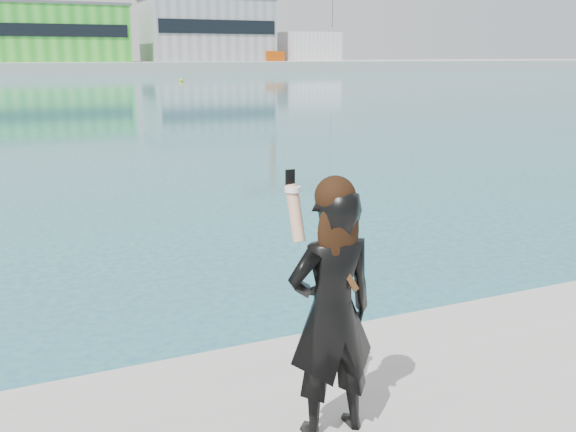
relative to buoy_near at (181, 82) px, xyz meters
name	(u,v)px	position (x,y,z in m)	size (l,w,h in m)	color
warehouse_green	(42,33)	(-12.42, 51.21, 7.26)	(30.60, 16.36, 10.50)	green
warehouse_grey_right	(207,30)	(19.58, 51.21, 8.26)	(25.50, 15.35, 12.50)	gray
ancillary_shed	(307,47)	(41.58, 49.23, 5.00)	(12.00, 10.00, 6.00)	silver
flagpole_right	(126,37)	(1.67, 44.23, 6.54)	(1.28, 0.16, 8.00)	silver
buoy_near	(181,82)	(0.00, 0.00, 0.00)	(0.50, 0.50, 0.50)	yellow
woman	(332,306)	(-19.74, -77.27, 1.71)	(0.63, 0.41, 1.81)	black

